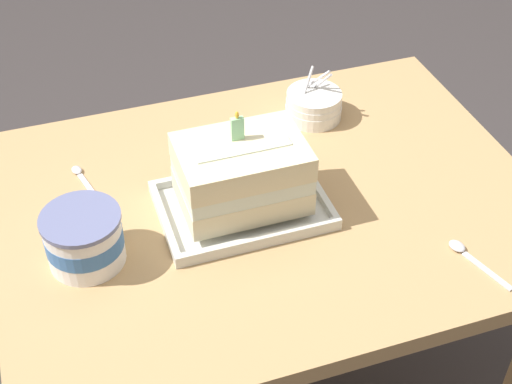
{
  "coord_description": "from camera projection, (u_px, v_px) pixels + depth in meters",
  "views": [
    {
      "loc": [
        -0.35,
        -0.97,
        1.63
      ],
      "look_at": [
        -0.03,
        -0.01,
        0.76
      ],
      "focal_mm": 51.64,
      "sensor_mm": 36.0,
      "label": 1
    }
  ],
  "objects": [
    {
      "name": "foil_tray",
      "position": [
        242.0,
        207.0,
        1.34
      ],
      "size": [
        0.3,
        0.21,
        0.02
      ],
      "color": "silver",
      "rests_on": "dining_table"
    },
    {
      "name": "ice_cream_tub",
      "position": [
        84.0,
        239.0,
        1.22
      ],
      "size": [
        0.13,
        0.13,
        0.1
      ],
      "color": "white",
      "rests_on": "dining_table"
    },
    {
      "name": "bowl_stack",
      "position": [
        314.0,
        105.0,
        1.55
      ],
      "size": [
        0.12,
        0.12,
        0.11
      ],
      "color": "white",
      "rests_on": "dining_table"
    },
    {
      "name": "birthday_cake",
      "position": [
        242.0,
        174.0,
        1.29
      ],
      "size": [
        0.22,
        0.16,
        0.18
      ],
      "color": "beige",
      "rests_on": "foil_tray"
    },
    {
      "name": "serving_spoon_near_tray",
      "position": [
        465.0,
        253.0,
        1.26
      ],
      "size": [
        0.06,
        0.13,
        0.01
      ],
      "color": "silver",
      "rests_on": "dining_table"
    },
    {
      "name": "dining_table",
      "position": [
        269.0,
        243.0,
        1.44
      ],
      "size": [
        1.0,
        0.76,
        0.73
      ],
      "color": "tan",
      "rests_on": "ground_plane"
    },
    {
      "name": "serving_spoon_by_bowls",
      "position": [
        84.0,
        180.0,
        1.4
      ],
      "size": [
        0.05,
        0.15,
        0.01
      ],
      "color": "silver",
      "rests_on": "dining_table"
    }
  ]
}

